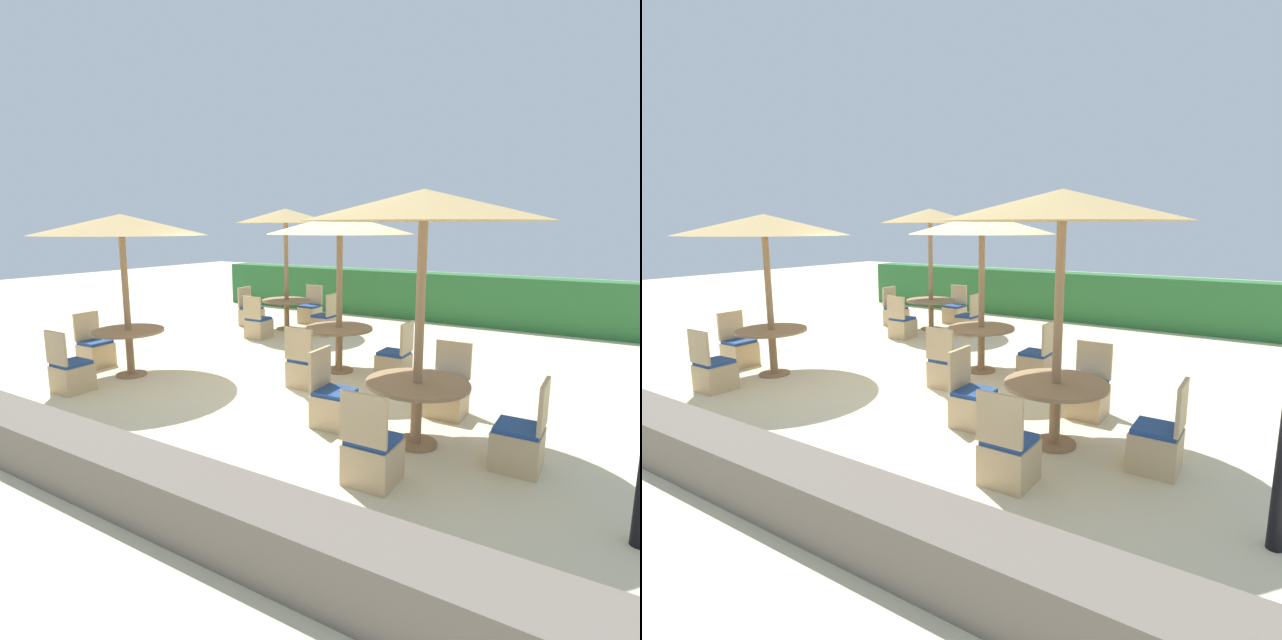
% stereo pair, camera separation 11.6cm
% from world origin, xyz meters
% --- Properties ---
extents(ground_plane, '(40.00, 40.00, 0.00)m').
position_xyz_m(ground_plane, '(0.00, 0.00, 0.00)').
color(ground_plane, beige).
extents(hedge_row, '(13.00, 0.70, 1.22)m').
position_xyz_m(hedge_row, '(0.00, 6.23, 0.61)').
color(hedge_row, '#2D6B33').
rests_on(hedge_row, ground_plane).
extents(stone_border, '(10.00, 0.56, 0.49)m').
position_xyz_m(stone_border, '(0.00, -3.57, 0.24)').
color(stone_border, '#6B6056').
rests_on(stone_border, ground_plane).
extents(parasol_front_left, '(2.61, 2.61, 2.56)m').
position_xyz_m(parasol_front_left, '(-2.58, -1.06, 2.39)').
color(parasol_front_left, '#93704C').
rests_on(parasol_front_left, ground_plane).
extents(round_table_front_left, '(1.10, 1.10, 0.75)m').
position_xyz_m(round_table_front_left, '(-2.58, -1.06, 0.60)').
color(round_table_front_left, '#93704C').
rests_on(round_table_front_left, ground_plane).
extents(patio_chair_front_left_south, '(0.46, 0.46, 0.93)m').
position_xyz_m(patio_chair_front_left_south, '(-2.63, -2.04, 0.26)').
color(patio_chair_front_left_south, tan).
rests_on(patio_chair_front_left_south, ground_plane).
extents(patio_chair_front_left_west, '(0.46, 0.46, 0.93)m').
position_xyz_m(patio_chair_front_left_west, '(-3.55, -1.01, 0.26)').
color(patio_chair_front_left_west, tan).
rests_on(patio_chair_front_left_west, ground_plane).
extents(parasol_front_right, '(2.54, 2.54, 2.75)m').
position_xyz_m(parasol_front_right, '(2.30, -1.13, 2.57)').
color(parasol_front_right, '#93704C').
rests_on(parasol_front_right, ground_plane).
extents(round_table_front_right, '(1.13, 1.13, 0.72)m').
position_xyz_m(round_table_front_right, '(2.30, -1.13, 0.57)').
color(round_table_front_right, '#93704C').
rests_on(round_table_front_right, ground_plane).
extents(patio_chair_front_right_south, '(0.46, 0.46, 0.93)m').
position_xyz_m(patio_chair_front_right_south, '(2.25, -2.14, 0.26)').
color(patio_chair_front_right_south, tan).
rests_on(patio_chair_front_right_south, ground_plane).
extents(patio_chair_front_right_east, '(0.46, 0.46, 0.93)m').
position_xyz_m(patio_chair_front_right_east, '(3.37, -1.13, 0.26)').
color(patio_chair_front_right_east, tan).
rests_on(patio_chair_front_right_east, ground_plane).
extents(patio_chair_front_right_north, '(0.46, 0.46, 0.93)m').
position_xyz_m(patio_chair_front_right_north, '(2.32, -0.08, 0.26)').
color(patio_chair_front_right_north, tan).
rests_on(patio_chair_front_right_north, ground_plane).
extents(patio_chair_front_right_west, '(0.46, 0.46, 0.93)m').
position_xyz_m(patio_chair_front_right_west, '(1.26, -1.14, 0.26)').
color(patio_chair_front_right_west, tan).
rests_on(patio_chair_front_right_west, ground_plane).
extents(parasol_center, '(2.35, 2.35, 2.58)m').
position_xyz_m(parasol_center, '(0.17, 0.93, 2.40)').
color(parasol_center, '#93704C').
rests_on(parasol_center, ground_plane).
extents(round_table_center, '(1.10, 1.10, 0.75)m').
position_xyz_m(round_table_center, '(0.17, 0.93, 0.59)').
color(round_table_center, '#93704C').
rests_on(round_table_center, ground_plane).
extents(patio_chair_center_east, '(0.46, 0.46, 0.93)m').
position_xyz_m(patio_chair_center_east, '(1.14, 0.99, 0.26)').
color(patio_chair_center_east, tan).
rests_on(patio_chair_center_east, ground_plane).
extents(patio_chair_center_south, '(0.46, 0.46, 0.93)m').
position_xyz_m(patio_chair_center_south, '(0.15, -0.06, 0.26)').
color(patio_chair_center_south, tan).
rests_on(patio_chair_center_south, ground_plane).
extents(parasol_back_left, '(2.24, 2.24, 2.77)m').
position_xyz_m(parasol_back_left, '(-2.55, 3.27, 2.59)').
color(parasol_back_left, '#93704C').
rests_on(parasol_back_left, ground_plane).
extents(round_table_back_left, '(1.14, 1.14, 0.71)m').
position_xyz_m(round_table_back_left, '(-2.55, 3.27, 0.57)').
color(round_table_back_left, '#93704C').
rests_on(round_table_back_left, ground_plane).
extents(patio_chair_back_left_north, '(0.46, 0.46, 0.93)m').
position_xyz_m(patio_chair_back_left_north, '(-2.53, 4.26, 0.26)').
color(patio_chair_back_left_north, tan).
rests_on(patio_chair_back_left_north, ground_plane).
extents(patio_chair_back_left_south, '(0.46, 0.46, 0.93)m').
position_xyz_m(patio_chair_back_left_south, '(-2.55, 2.20, 0.26)').
color(patio_chair_back_left_south, tan).
rests_on(patio_chair_back_left_south, ground_plane).
extents(patio_chair_back_left_west, '(0.46, 0.46, 0.93)m').
position_xyz_m(patio_chair_back_left_west, '(-3.57, 3.22, 0.26)').
color(patio_chair_back_left_west, tan).
rests_on(patio_chair_back_left_west, ground_plane).
extents(patio_chair_back_left_east, '(0.46, 0.46, 0.93)m').
position_xyz_m(patio_chair_back_left_east, '(-1.50, 3.24, 0.26)').
color(patio_chair_back_left_east, tan).
rests_on(patio_chair_back_left_east, ground_plane).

